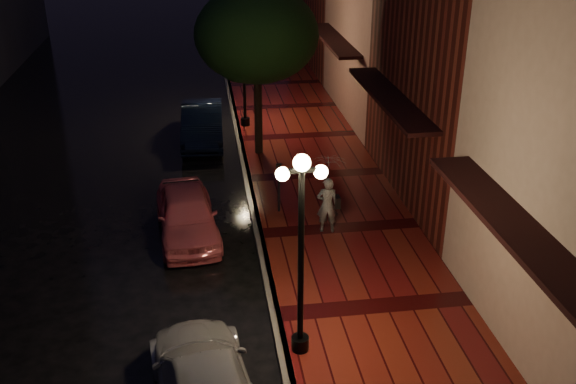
{
  "coord_description": "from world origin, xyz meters",
  "views": [
    {
      "loc": [
        -1.37,
        -15.4,
        8.7
      ],
      "look_at": [
        0.79,
        -0.1,
        1.4
      ],
      "focal_mm": 40.0,
      "sensor_mm": 36.0,
      "label": 1
    }
  ],
  "objects_px": {
    "pink_car": "(187,214)",
    "navy_car": "(203,124)",
    "streetlamp_near": "(301,246)",
    "parking_meter": "(279,183)",
    "streetlamp_far": "(244,65)",
    "woman_with_umbrella": "(328,182)",
    "street_tree": "(257,38)"
  },
  "relations": [
    {
      "from": "pink_car",
      "to": "navy_car",
      "type": "height_order",
      "value": "navy_car"
    },
    {
      "from": "streetlamp_near",
      "to": "navy_car",
      "type": "relative_size",
      "value": 1.0
    },
    {
      "from": "navy_car",
      "to": "parking_meter",
      "type": "relative_size",
      "value": 2.88
    },
    {
      "from": "streetlamp_near",
      "to": "navy_car",
      "type": "distance_m",
      "value": 13.03
    },
    {
      "from": "streetlamp_far",
      "to": "woman_with_umbrella",
      "type": "distance_m",
      "value": 9.29
    },
    {
      "from": "streetlamp_near",
      "to": "parking_meter",
      "type": "bearing_deg",
      "value": 86.62
    },
    {
      "from": "streetlamp_near",
      "to": "woman_with_umbrella",
      "type": "distance_m",
      "value": 5.21
    },
    {
      "from": "streetlamp_near",
      "to": "street_tree",
      "type": "distance_m",
      "value": 11.12
    },
    {
      "from": "navy_car",
      "to": "parking_meter",
      "type": "bearing_deg",
      "value": -70.46
    },
    {
      "from": "pink_car",
      "to": "navy_car",
      "type": "xyz_separation_m",
      "value": [
        0.58,
        7.37,
        0.05
      ]
    },
    {
      "from": "pink_car",
      "to": "woman_with_umbrella",
      "type": "xyz_separation_m",
      "value": [
        3.81,
        -0.53,
        0.96
      ]
    },
    {
      "from": "navy_car",
      "to": "parking_meter",
      "type": "distance_m",
      "value": 6.84
    },
    {
      "from": "street_tree",
      "to": "navy_car",
      "type": "bearing_deg",
      "value": 137.62
    },
    {
      "from": "street_tree",
      "to": "parking_meter",
      "type": "height_order",
      "value": "street_tree"
    },
    {
      "from": "streetlamp_near",
      "to": "pink_car",
      "type": "xyz_separation_m",
      "value": [
        -2.28,
        5.42,
        -1.93
      ]
    },
    {
      "from": "streetlamp_near",
      "to": "parking_meter",
      "type": "height_order",
      "value": "streetlamp_near"
    },
    {
      "from": "pink_car",
      "to": "parking_meter",
      "type": "height_order",
      "value": "parking_meter"
    },
    {
      "from": "street_tree",
      "to": "navy_car",
      "type": "xyz_separation_m",
      "value": [
        -1.96,
        1.79,
        -3.53
      ]
    },
    {
      "from": "streetlamp_near",
      "to": "pink_car",
      "type": "relative_size",
      "value": 1.1
    },
    {
      "from": "pink_car",
      "to": "woman_with_umbrella",
      "type": "bearing_deg",
      "value": -13.53
    },
    {
      "from": "street_tree",
      "to": "pink_car",
      "type": "xyz_separation_m",
      "value": [
        -2.54,
        -5.58,
        -3.58
      ]
    },
    {
      "from": "woman_with_umbrella",
      "to": "parking_meter",
      "type": "relative_size",
      "value": 1.49
    },
    {
      "from": "pink_car",
      "to": "parking_meter",
      "type": "distance_m",
      "value": 2.82
    },
    {
      "from": "parking_meter",
      "to": "woman_with_umbrella",
      "type": "bearing_deg",
      "value": -59.77
    },
    {
      "from": "streetlamp_near",
      "to": "street_tree",
      "type": "xyz_separation_m",
      "value": [
        0.26,
        10.99,
        1.64
      ]
    },
    {
      "from": "streetlamp_far",
      "to": "street_tree",
      "type": "height_order",
      "value": "street_tree"
    },
    {
      "from": "street_tree",
      "to": "parking_meter",
      "type": "distance_m",
      "value": 5.7
    },
    {
      "from": "pink_car",
      "to": "woman_with_umbrella",
      "type": "distance_m",
      "value": 3.96
    },
    {
      "from": "street_tree",
      "to": "pink_car",
      "type": "distance_m",
      "value": 7.1
    },
    {
      "from": "streetlamp_far",
      "to": "navy_car",
      "type": "distance_m",
      "value": 2.82
    },
    {
      "from": "street_tree",
      "to": "navy_car",
      "type": "relative_size",
      "value": 1.34
    },
    {
      "from": "streetlamp_near",
      "to": "navy_car",
      "type": "height_order",
      "value": "streetlamp_near"
    }
  ]
}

